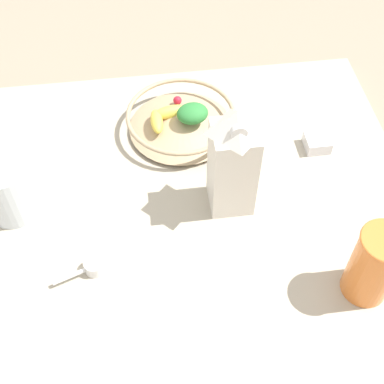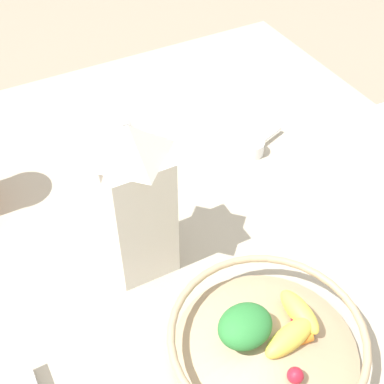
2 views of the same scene
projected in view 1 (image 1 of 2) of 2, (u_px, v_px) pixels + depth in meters
name	position (u px, v px, depth m)	size (l,w,h in m)	color
ground_plane	(187.00, 242.00, 1.09)	(6.00, 6.00, 0.00)	gray
countertop	(186.00, 237.00, 1.07)	(0.97, 0.97, 0.04)	#B2A893
fruit_bowl	(181.00, 120.00, 1.20)	(0.25, 0.25, 0.08)	tan
milk_carton	(233.00, 160.00, 1.00)	(0.08, 0.08, 0.25)	silver
yogurt_tub	(7.00, 185.00, 1.04)	(0.15, 0.11, 0.24)	silver
drinking_cup	(375.00, 264.00, 0.91)	(0.09, 0.09, 0.16)	orange
spice_jar	(317.00, 143.00, 1.18)	(0.05, 0.05, 0.03)	silver
measuring_scoop	(92.00, 267.00, 0.99)	(0.10, 0.05, 0.03)	white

